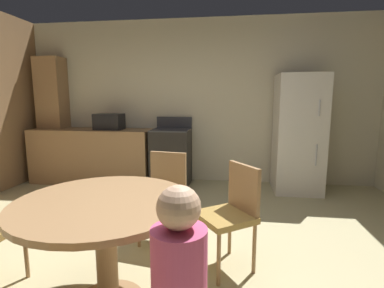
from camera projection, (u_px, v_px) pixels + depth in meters
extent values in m
plane|color=tan|center=(156.00, 276.00, 2.31)|extent=(14.00, 14.00, 0.00)
cube|color=beige|center=(198.00, 102.00, 4.90)|extent=(6.09, 0.12, 2.70)
cube|color=#9E754C|center=(93.00, 156.00, 4.88)|extent=(2.01, 0.60, 0.90)
cube|color=#9E754C|center=(54.00, 119.00, 5.07)|extent=(0.44, 0.36, 2.10)
cube|color=black|center=(171.00, 158.00, 4.70)|extent=(0.60, 0.60, 0.90)
cube|color=#38383D|center=(171.00, 130.00, 4.63)|extent=(0.60, 0.60, 0.02)
cube|color=#38383D|center=(174.00, 122.00, 4.89)|extent=(0.60, 0.04, 0.18)
cube|color=silver|center=(298.00, 134.00, 4.32)|extent=(0.68, 0.66, 1.76)
cylinder|color=#B2B2B7|center=(319.00, 108.00, 3.90)|extent=(0.02, 0.02, 0.22)
cylinder|color=#B2B2B7|center=(316.00, 155.00, 4.01)|extent=(0.02, 0.02, 0.30)
cube|color=black|center=(109.00, 122.00, 4.75)|extent=(0.44, 0.32, 0.26)
cylinder|color=#9E754C|center=(107.00, 257.00, 1.93)|extent=(0.14, 0.14, 0.72)
cylinder|color=#9E754C|center=(104.00, 202.00, 1.87)|extent=(1.15, 1.15, 0.04)
cylinder|color=#9E754C|center=(219.00, 259.00, 2.16)|extent=(0.03, 0.03, 0.43)
cylinder|color=#9E754C|center=(197.00, 240.00, 2.46)|extent=(0.03, 0.03, 0.43)
cylinder|color=#9E754C|center=(254.00, 248.00, 2.32)|extent=(0.03, 0.03, 0.43)
cylinder|color=#9E754C|center=(230.00, 231.00, 2.62)|extent=(0.03, 0.03, 0.43)
cube|color=#A37F3D|center=(225.00, 217.00, 2.35)|extent=(0.56, 0.56, 0.05)
cube|color=#9E754C|center=(244.00, 189.00, 2.40)|extent=(0.25, 0.33, 0.42)
cylinder|color=#9E754C|center=(172.00, 230.00, 2.64)|extent=(0.03, 0.03, 0.43)
cylinder|color=#9E754C|center=(139.00, 225.00, 2.74)|extent=(0.03, 0.03, 0.43)
cylinder|color=#9E754C|center=(184.00, 216.00, 2.96)|extent=(0.03, 0.03, 0.43)
cylinder|color=#9E754C|center=(154.00, 212.00, 3.06)|extent=(0.03, 0.03, 0.43)
cube|color=#A37F3D|center=(162.00, 198.00, 2.82)|extent=(0.46, 0.46, 0.05)
cube|color=#9E754C|center=(168.00, 172.00, 2.95)|extent=(0.38, 0.10, 0.42)
cylinder|color=#9E754C|center=(26.00, 252.00, 2.26)|extent=(0.03, 0.03, 0.43)
cylinder|color=#D14C7A|center=(179.00, 280.00, 1.12)|extent=(0.31, 0.31, 0.42)
sphere|color=#D6A884|center=(179.00, 208.00, 1.07)|extent=(0.17, 0.17, 0.17)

